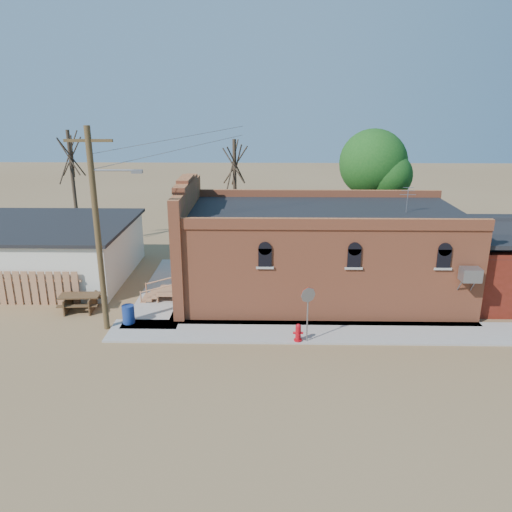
{
  "coord_description": "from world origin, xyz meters",
  "views": [
    {
      "loc": [
        -1.0,
        -19.34,
        10.15
      ],
      "look_at": [
        -1.45,
        4.65,
        2.4
      ],
      "focal_mm": 35.0,
      "sensor_mm": 36.0,
      "label": 1
    }
  ],
  "objects_px": {
    "stop_sign": "(308,300)",
    "picnic_table": "(80,300)",
    "brick_bar": "(316,253)",
    "utility_pole": "(98,227)",
    "fire_hydrant": "(298,332)",
    "trash_barrel": "(128,314)"
  },
  "relations": [
    {
      "from": "fire_hydrant",
      "to": "trash_barrel",
      "type": "relative_size",
      "value": 0.92
    },
    {
      "from": "utility_pole",
      "to": "fire_hydrant",
      "type": "distance_m",
      "value": 9.68
    },
    {
      "from": "brick_bar",
      "to": "fire_hydrant",
      "type": "xyz_separation_m",
      "value": [
        -1.2,
        -5.5,
        -1.87
      ]
    },
    {
      "from": "fire_hydrant",
      "to": "utility_pole",
      "type": "bearing_deg",
      "value": -179.03
    },
    {
      "from": "utility_pole",
      "to": "picnic_table",
      "type": "height_order",
      "value": "utility_pole"
    },
    {
      "from": "utility_pole",
      "to": "stop_sign",
      "type": "height_order",
      "value": "utility_pole"
    },
    {
      "from": "stop_sign",
      "to": "brick_bar",
      "type": "bearing_deg",
      "value": 80.75
    },
    {
      "from": "fire_hydrant",
      "to": "stop_sign",
      "type": "bearing_deg",
      "value": 9.55
    },
    {
      "from": "fire_hydrant",
      "to": "picnic_table",
      "type": "distance_m",
      "value": 11.03
    },
    {
      "from": "stop_sign",
      "to": "picnic_table",
      "type": "height_order",
      "value": "stop_sign"
    },
    {
      "from": "fire_hydrant",
      "to": "stop_sign",
      "type": "relative_size",
      "value": 0.32
    },
    {
      "from": "fire_hydrant",
      "to": "stop_sign",
      "type": "distance_m",
      "value": 1.55
    },
    {
      "from": "fire_hydrant",
      "to": "stop_sign",
      "type": "xyz_separation_m",
      "value": [
        0.37,
        0.0,
        1.51
      ]
    },
    {
      "from": "trash_barrel",
      "to": "picnic_table",
      "type": "distance_m",
      "value": 3.22
    },
    {
      "from": "brick_bar",
      "to": "fire_hydrant",
      "type": "relative_size",
      "value": 20.71
    },
    {
      "from": "stop_sign",
      "to": "picnic_table",
      "type": "distance_m",
      "value": 11.47
    },
    {
      "from": "trash_barrel",
      "to": "picnic_table",
      "type": "bearing_deg",
      "value": 150.77
    },
    {
      "from": "utility_pole",
      "to": "trash_barrel",
      "type": "height_order",
      "value": "utility_pole"
    },
    {
      "from": "utility_pole",
      "to": "fire_hydrant",
      "type": "xyz_separation_m",
      "value": [
        8.59,
        -1.2,
        -4.3
      ]
    },
    {
      "from": "brick_bar",
      "to": "utility_pole",
      "type": "height_order",
      "value": "utility_pole"
    },
    {
      "from": "fire_hydrant",
      "to": "trash_barrel",
      "type": "xyz_separation_m",
      "value": [
        -7.74,
        1.63,
        0.04
      ]
    },
    {
      "from": "utility_pole",
      "to": "picnic_table",
      "type": "bearing_deg",
      "value": 134.46
    }
  ]
}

